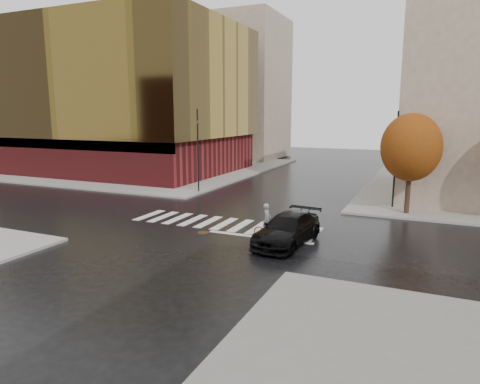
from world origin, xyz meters
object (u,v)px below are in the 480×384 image
object	(u,v)px
sedan	(287,229)
cyclist	(268,225)
traffic_light_nw	(198,146)
fire_hydrant	(171,182)
traffic_light_ne	(396,154)

from	to	relation	value
sedan	cyclist	size ratio (longest dim) A/B	2.88
cyclist	traffic_light_nw	xyz separation A→B (m)	(-9.85, 9.87, 3.35)
sedan	fire_hydrant	bearing A→B (deg)	147.60
sedan	traffic_light_ne	bearing A→B (deg)	74.73
traffic_light_ne	cyclist	bearing A→B (deg)	50.77
fire_hydrant	traffic_light_ne	bearing A→B (deg)	-3.01
cyclist	traffic_light_nw	world-z (taller)	traffic_light_nw
cyclist	sedan	bearing A→B (deg)	-132.26
sedan	cyclist	bearing A→B (deg)	155.77
sedan	fire_hydrant	distance (m)	18.88
traffic_light_ne	fire_hydrant	distance (m)	19.31
sedan	traffic_light_nw	distance (m)	15.80
sedan	traffic_light_nw	xyz separation A→B (m)	(-11.21, 10.67, 3.21)
traffic_light_ne	fire_hydrant	xyz separation A→B (m)	(-19.00, 1.00, -3.32)
fire_hydrant	traffic_light_nw	bearing A→B (deg)	-17.81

